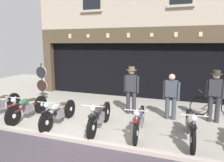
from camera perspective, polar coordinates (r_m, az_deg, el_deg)
shop_facade at (r=11.92m, az=7.02°, el=5.82°), size 9.78×4.42×6.48m
motorcycle_left at (r=7.93m, az=-21.59°, el=-6.46°), size 0.62×2.03×0.92m
motorcycle_center_left at (r=7.08m, az=-14.06°, el=-8.03°), size 0.62×2.03×0.91m
motorcycle_center at (r=6.50m, az=-3.29°, el=-9.26°), size 0.62×2.07×0.93m
motorcycle_center_right at (r=6.20m, az=7.26°, el=-10.35°), size 0.62×2.03×0.91m
motorcycle_right at (r=6.09m, az=20.18°, el=-11.18°), size 0.62×2.01×0.93m
salesman_left at (r=7.84m, az=5.18°, el=-1.79°), size 0.56×0.37×1.75m
shopkeeper_center at (r=7.53m, az=15.49°, el=-3.51°), size 0.56×0.26×1.57m
salesman_right at (r=7.74m, az=25.75°, el=-2.97°), size 0.56×0.37×1.73m
tyre_sign_pole at (r=10.12m, az=-18.23°, el=0.41°), size 0.55×0.06×1.71m
advert_board_near at (r=10.05m, az=16.11°, el=4.81°), size 0.82×0.03×1.07m
leaning_bicycle at (r=8.55m, az=25.87°, el=-5.98°), size 1.74×0.54×0.94m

